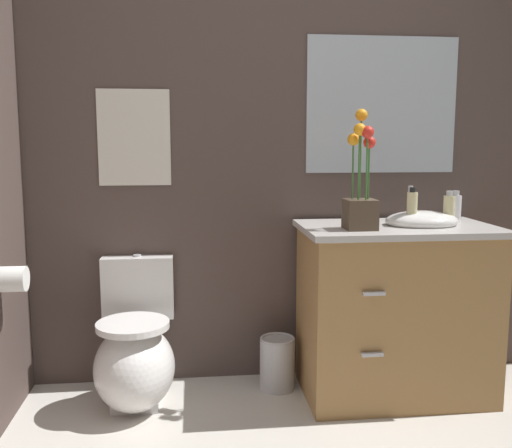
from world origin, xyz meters
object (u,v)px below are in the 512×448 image
at_px(soap_bottle, 449,210).
at_px(hand_wash_bottle, 412,208).
at_px(lotion_bottle, 455,208).
at_px(toilet_paper_roll, 13,279).
at_px(flower_vase, 361,194).
at_px(vanity_cabinet, 395,308).
at_px(toilet, 135,355).
at_px(trash_bin, 277,363).
at_px(wall_mirror, 382,105).
at_px(wall_poster, 134,138).

xyz_separation_m(soap_bottle, hand_wash_bottle, (-0.19, -0.02, 0.01)).
bearing_deg(lotion_bottle, toilet_paper_roll, -173.00).
bearing_deg(hand_wash_bottle, flower_vase, -166.65).
bearing_deg(vanity_cabinet, toilet, 178.82).
height_order(vanity_cabinet, trash_bin, vanity_cabinet).
height_order(toilet, flower_vase, flower_vase).
xyz_separation_m(flower_vase, lotion_bottle, (0.55, 0.18, -0.09)).
height_order(wall_mirror, toilet_paper_roll, wall_mirror).
xyz_separation_m(vanity_cabinet, flower_vase, (-0.22, -0.10, 0.58)).
height_order(vanity_cabinet, soap_bottle, vanity_cabinet).
distance_m(hand_wash_bottle, toilet_paper_roll, 1.84).
xyz_separation_m(soap_bottle, lotion_bottle, (0.08, 0.10, -0.00)).
height_order(soap_bottle, wall_mirror, wall_mirror).
relative_size(toilet, trash_bin, 2.54).
bearing_deg(wall_poster, toilet, -90.00).
relative_size(toilet, wall_mirror, 0.86).
relative_size(hand_wash_bottle, toilet_paper_roll, 1.71).
bearing_deg(toilet_paper_roll, flower_vase, 2.75).
bearing_deg(wall_mirror, lotion_bottle, -32.11).
xyz_separation_m(flower_vase, soap_bottle, (0.47, 0.08, -0.09)).
xyz_separation_m(toilet, flower_vase, (1.06, -0.12, 0.78)).
xyz_separation_m(lotion_bottle, wall_poster, (-1.61, 0.21, 0.35)).
bearing_deg(trash_bin, toilet, -172.51).
xyz_separation_m(toilet, toilet_paper_roll, (-0.48, -0.20, 0.44)).
relative_size(flower_vase, lotion_bottle, 3.48).
distance_m(flower_vase, toilet_paper_roll, 1.58).
distance_m(flower_vase, lotion_bottle, 0.59).
bearing_deg(trash_bin, vanity_cabinet, -11.74).
distance_m(toilet, lotion_bottle, 1.75).
relative_size(vanity_cabinet, flower_vase, 1.88).
relative_size(hand_wash_bottle, wall_mirror, 0.24).
distance_m(vanity_cabinet, wall_mirror, 1.05).
relative_size(lotion_bottle, wall_poster, 0.33).
xyz_separation_m(toilet, lotion_bottle, (1.61, 0.06, 0.69)).
relative_size(vanity_cabinet, soap_bottle, 6.19).
distance_m(toilet, toilet_paper_roll, 0.68).
height_order(soap_bottle, trash_bin, soap_bottle).
bearing_deg(wall_poster, flower_vase, -20.24).
bearing_deg(vanity_cabinet, hand_wash_bottle, -30.53).
height_order(toilet, hand_wash_bottle, hand_wash_bottle).
distance_m(hand_wash_bottle, trash_bin, 1.03).
height_order(hand_wash_bottle, toilet_paper_roll, hand_wash_bottle).
relative_size(lotion_bottle, hand_wash_bottle, 0.84).
relative_size(soap_bottle, lotion_bottle, 1.06).
bearing_deg(wall_poster, vanity_cabinet, -12.93).
bearing_deg(flower_vase, toilet_paper_roll, -177.25).
bearing_deg(lotion_bottle, hand_wash_bottle, -156.94).
height_order(lotion_bottle, wall_poster, wall_poster).
relative_size(soap_bottle, hand_wash_bottle, 0.89).
bearing_deg(wall_mirror, wall_poster, 180.00).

